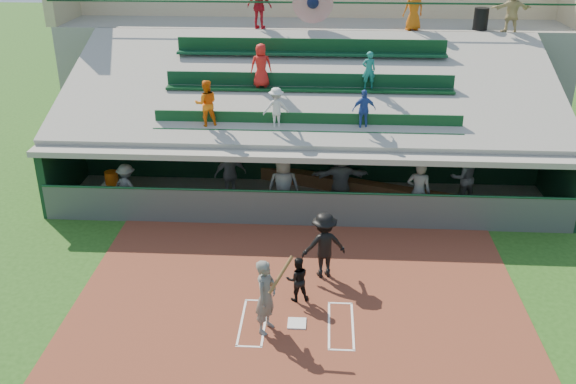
# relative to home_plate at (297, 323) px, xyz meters

# --- Properties ---
(ground) EXTENTS (100.00, 100.00, 0.00)m
(ground) POSITION_rel_home_plate_xyz_m (0.00, 0.00, -0.04)
(ground) COLOR #204B15
(ground) RESTS_ON ground
(dirt_slab) EXTENTS (11.00, 9.00, 0.02)m
(dirt_slab) POSITION_rel_home_plate_xyz_m (0.00, 0.50, -0.03)
(dirt_slab) COLOR maroon
(dirt_slab) RESTS_ON ground
(home_plate) EXTENTS (0.43, 0.43, 0.03)m
(home_plate) POSITION_rel_home_plate_xyz_m (0.00, 0.00, 0.00)
(home_plate) COLOR silver
(home_plate) RESTS_ON dirt_slab
(batters_box_chalk) EXTENTS (2.65, 1.85, 0.01)m
(batters_box_chalk) POSITION_rel_home_plate_xyz_m (0.00, 0.00, -0.01)
(batters_box_chalk) COLOR white
(batters_box_chalk) RESTS_ON dirt_slab
(dugout_floor) EXTENTS (16.00, 3.50, 0.04)m
(dugout_floor) POSITION_rel_home_plate_xyz_m (0.00, 6.75, -0.02)
(dugout_floor) COLOR gray
(dugout_floor) RESTS_ON ground
(concourse_slab) EXTENTS (20.00, 3.00, 4.60)m
(concourse_slab) POSITION_rel_home_plate_xyz_m (0.00, 13.50, 2.26)
(concourse_slab) COLOR gray
(concourse_slab) RESTS_ON ground
(grandstand) EXTENTS (20.40, 10.40, 7.80)m
(grandstand) POSITION_rel_home_plate_xyz_m (-0.01, 10.51, 2.23)
(grandstand) COLOR #4F544F
(grandstand) RESTS_ON ground
(batter_at_plate) EXTENTS (0.95, 0.81, 1.95)m
(batter_at_plate) POSITION_rel_home_plate_xyz_m (-0.69, -0.26, 0.90)
(batter_at_plate) COLOR #535651
(batter_at_plate) RESTS_ON dirt_slab
(catcher) EXTENTS (0.65, 0.56, 1.17)m
(catcher) POSITION_rel_home_plate_xyz_m (-0.04, 1.01, 0.57)
(catcher) COLOR black
(catcher) RESTS_ON dirt_slab
(home_umpire) EXTENTS (1.30, 0.96, 1.80)m
(home_umpire) POSITION_rel_home_plate_xyz_m (0.60, 2.19, 0.88)
(home_umpire) COLOR black
(home_umpire) RESTS_ON dirt_slab
(dugout_bench) EXTENTS (13.84, 5.31, 0.44)m
(dugout_bench) POSITION_rel_home_plate_xyz_m (0.27, 7.92, 0.22)
(dugout_bench) COLOR brown
(dugout_bench) RESTS_ON dugout_floor
(white_table) EXTENTS (0.78, 0.62, 0.63)m
(white_table) POSITION_rel_home_plate_xyz_m (-6.23, 6.33, 0.32)
(white_table) COLOR white
(white_table) RESTS_ON dugout_floor
(water_cooler) EXTENTS (0.43, 0.43, 0.43)m
(water_cooler) POSITION_rel_home_plate_xyz_m (-6.27, 6.26, 0.85)
(water_cooler) COLOR #DD5A0D
(water_cooler) RESTS_ON white_table
(dugout_player_a) EXTENTS (1.15, 0.93, 1.55)m
(dugout_player_a) POSITION_rel_home_plate_xyz_m (-5.61, 5.70, 0.78)
(dugout_player_a) COLOR #61645E
(dugout_player_a) RESTS_ON dugout_floor
(dugout_player_b) EXTENTS (1.15, 0.84, 1.82)m
(dugout_player_b) POSITION_rel_home_plate_xyz_m (-2.48, 6.64, 0.91)
(dugout_player_b) COLOR slate
(dugout_player_b) RESTS_ON dugout_floor
(dugout_player_c) EXTENTS (1.01, 0.70, 1.97)m
(dugout_player_c) POSITION_rel_home_plate_xyz_m (-0.68, 5.60, 0.99)
(dugout_player_c) COLOR #595C57
(dugout_player_c) RESTS_ON dugout_floor
(dugout_player_d) EXTENTS (1.87, 0.77, 1.96)m
(dugout_player_d) POSITION_rel_home_plate_xyz_m (1.09, 6.37, 0.99)
(dugout_player_d) COLOR #5E605B
(dugout_player_d) RESTS_ON dugout_floor
(dugout_player_e) EXTENTS (0.81, 0.62, 1.98)m
(dugout_player_e) POSITION_rel_home_plate_xyz_m (3.40, 5.40, 0.99)
(dugout_player_e) COLOR #545652
(dugout_player_e) RESTS_ON dugout_floor
(dugout_player_f) EXTENTS (1.05, 0.91, 1.84)m
(dugout_player_f) POSITION_rel_home_plate_xyz_m (5.02, 6.81, 0.93)
(dugout_player_f) COLOR #5B5D58
(dugout_player_f) RESTS_ON dugout_floor
(trash_bin) EXTENTS (0.53, 0.53, 0.80)m
(trash_bin) POSITION_rel_home_plate_xyz_m (6.25, 12.41, 4.97)
(trash_bin) COLOR black
(trash_bin) RESTS_ON concourse_slab
(concourse_staff_a) EXTENTS (1.03, 0.65, 1.64)m
(concourse_staff_a) POSITION_rel_home_plate_xyz_m (-1.99, 12.15, 5.38)
(concourse_staff_a) COLOR red
(concourse_staff_a) RESTS_ON concourse_slab
(concourse_staff_b) EXTENTS (0.90, 0.73, 1.59)m
(concourse_staff_b) POSITION_rel_home_plate_xyz_m (3.71, 12.18, 5.36)
(concourse_staff_b) COLOR #C4580B
(concourse_staff_b) RESTS_ON concourse_slab
(concourse_staff_c) EXTENTS (1.53, 0.62, 1.60)m
(concourse_staff_c) POSITION_rel_home_plate_xyz_m (7.24, 12.00, 5.37)
(concourse_staff_c) COLOR tan
(concourse_staff_c) RESTS_ON concourse_slab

